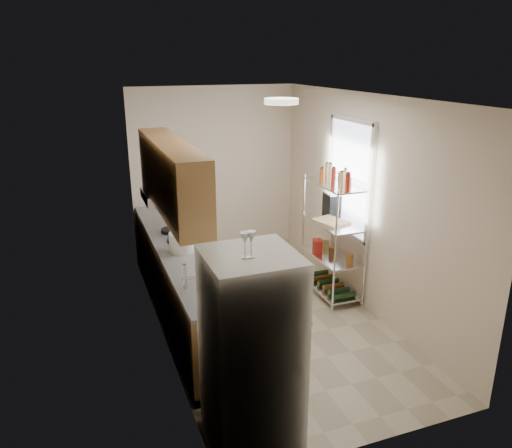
{
  "coord_description": "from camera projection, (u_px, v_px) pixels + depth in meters",
  "views": [
    {
      "loc": [
        -2.0,
        -4.94,
        2.99
      ],
      "look_at": [
        -0.06,
        0.25,
        1.12
      ],
      "focal_mm": 35.0,
      "sensor_mm": 36.0,
      "label": 1
    }
  ],
  "objects": [
    {
      "name": "room",
      "position": [
        269.0,
        215.0,
        5.59
      ],
      "size": [
        2.52,
        4.42,
        2.62
      ],
      "color": "#BCB098",
      "rests_on": "ground"
    },
    {
      "name": "ceiling_dome",
      "position": [
        281.0,
        101.0,
        4.92
      ],
      "size": [
        0.34,
        0.34,
        0.05
      ],
      "primitive_type": "cylinder",
      "color": "white",
      "rests_on": "room"
    },
    {
      "name": "upper_cabinets",
      "position": [
        171.0,
        176.0,
        5.17
      ],
      "size": [
        0.33,
        2.2,
        0.72
      ],
      "primitive_type": "cube",
      "color": "#B1814B",
      "rests_on": "room"
    },
    {
      "name": "espresso_machine",
      "position": [
        332.0,
        203.0,
        6.57
      ],
      "size": [
        0.18,
        0.26,
        0.29
      ],
      "primitive_type": "cube",
      "rotation": [
        0.0,
        0.0,
        -0.07
      ],
      "color": "black",
      "rests_on": "bakers_rack"
    },
    {
      "name": "refrigerator",
      "position": [
        251.0,
        353.0,
        3.84
      ],
      "size": [
        0.68,
        0.68,
        1.64
      ],
      "primitive_type": "cube",
      "color": "white",
      "rests_on": "ground"
    },
    {
      "name": "frying_pan_small",
      "position": [
        170.0,
        230.0,
        6.24
      ],
      "size": [
        0.3,
        0.3,
        0.04
      ],
      "primitive_type": "cylinder",
      "rotation": [
        0.0,
        0.0,
        0.58
      ],
      "color": "black",
      "rests_on": "counter_run"
    },
    {
      "name": "frying_pan_large",
      "position": [
        177.0,
        240.0,
        5.92
      ],
      "size": [
        0.29,
        0.29,
        0.04
      ],
      "primitive_type": "cylinder",
      "rotation": [
        0.0,
        0.0,
        0.28
      ],
      "color": "black",
      "rests_on": "counter_run"
    },
    {
      "name": "window",
      "position": [
        350.0,
        178.0,
        6.22
      ],
      "size": [
        0.06,
        1.0,
        1.46
      ],
      "primitive_type": "cube",
      "color": "white",
      "rests_on": "room"
    },
    {
      "name": "bakers_rack",
      "position": [
        334.0,
        215.0,
        6.24
      ],
      "size": [
        0.45,
        0.9,
        1.73
      ],
      "color": "silver",
      "rests_on": "ground"
    },
    {
      "name": "counter_run",
      "position": [
        183.0,
        280.0,
        5.94
      ],
      "size": [
        0.63,
        3.51,
        0.9
      ],
      "color": "#B1814B",
      "rests_on": "ground"
    },
    {
      "name": "storage_bag",
      "position": [
        317.0,
        246.0,
        6.5
      ],
      "size": [
        0.14,
        0.17,
        0.17
      ],
      "primitive_type": "cube",
      "rotation": [
        0.0,
        0.0,
        -0.27
      ],
      "color": "maroon",
      "rests_on": "bakers_rack"
    },
    {
      "name": "rice_cooker",
      "position": [
        182.0,
        242.0,
        5.59
      ],
      "size": [
        0.28,
        0.28,
        0.22
      ],
      "primitive_type": "cylinder",
      "color": "white",
      "rests_on": "counter_run"
    },
    {
      "name": "range_hood",
      "position": [
        165.0,
        196.0,
        6.03
      ],
      "size": [
        0.5,
        0.6,
        0.12
      ],
      "primitive_type": "cube",
      "color": "#B7BABC",
      "rests_on": "room"
    },
    {
      "name": "wine_glass_b",
      "position": [
        251.0,
        244.0,
        3.5
      ],
      "size": [
        0.07,
        0.07,
        0.19
      ],
      "primitive_type": null,
      "color": "silver",
      "rests_on": "refrigerator"
    },
    {
      "name": "cutting_board",
      "position": [
        331.0,
        221.0,
        6.25
      ],
      "size": [
        0.42,
        0.48,
        0.03
      ],
      "primitive_type": "cube",
      "rotation": [
        0.0,
        0.0,
        0.29
      ],
      "color": "tan",
      "rests_on": "bakers_rack"
    },
    {
      "name": "wine_glass_a",
      "position": [
        245.0,
        245.0,
        3.48
      ],
      "size": [
        0.07,
        0.07,
        0.19
      ],
      "primitive_type": null,
      "color": "silver",
      "rests_on": "refrigerator"
    }
  ]
}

